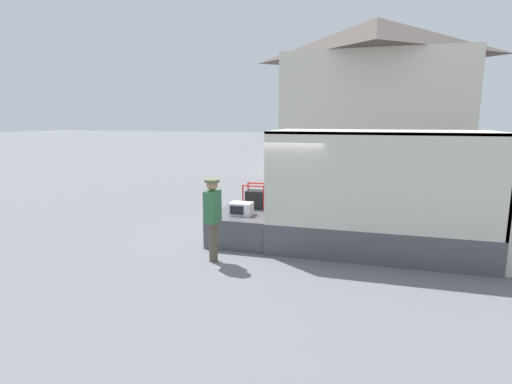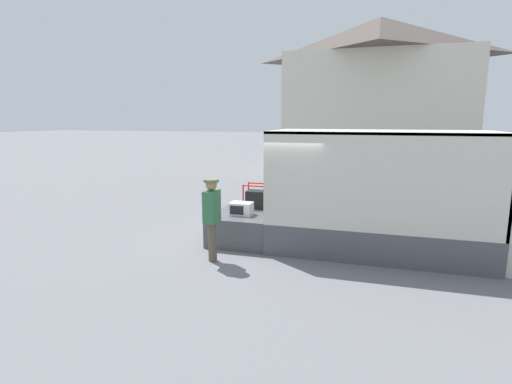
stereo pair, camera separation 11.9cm
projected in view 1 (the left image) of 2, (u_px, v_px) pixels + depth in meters
name	position (u px, v px, depth m)	size (l,w,h in m)	color
ground_plane	(275.00, 241.00, 9.90)	(160.00, 160.00, 0.00)	slate
box_truck	(472.00, 215.00, 8.55)	(7.12, 2.17, 2.73)	silver
tailgate_deck	(247.00, 225.00, 10.04)	(1.47, 2.06, 0.70)	#4C4C51
microwave	(241.00, 209.00, 9.62)	(0.53, 0.38, 0.30)	white
portable_generator	(256.00, 199.00, 10.36)	(0.59, 0.49, 0.63)	black
worker_person	(213.00, 211.00, 8.32)	(0.32, 0.44, 1.76)	brown
house_backdrop	(374.00, 95.00, 22.38)	(9.58, 8.25, 8.44)	beige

